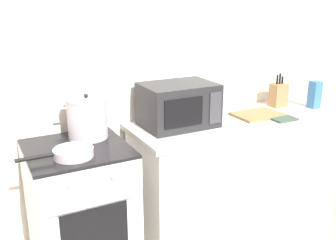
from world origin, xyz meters
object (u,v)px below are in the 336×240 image
(frying_pan, at_px, (72,153))
(microwave, at_px, (178,105))
(cutting_board, at_px, (258,115))
(knife_block, at_px, (278,95))
(pasta_box, at_px, (315,95))
(stove, at_px, (81,214))
(stock_pot, at_px, (87,118))
(oven_mitt, at_px, (283,119))

(frying_pan, bearing_deg, microwave, 15.06)
(cutting_board, bearing_deg, frying_pan, -174.56)
(frying_pan, distance_m, knife_block, 1.81)
(cutting_board, xyz_separation_m, knife_block, (0.33, 0.14, 0.09))
(microwave, height_order, cutting_board, microwave)
(frying_pan, xyz_separation_m, pasta_box, (2.01, 0.11, 0.08))
(microwave, xyz_separation_m, cutting_board, (0.65, -0.08, -0.14))
(knife_block, bearing_deg, frying_pan, -171.12)
(frying_pan, height_order, cutting_board, frying_pan)
(stove, height_order, pasta_box, pasta_box)
(microwave, distance_m, knife_block, 0.98)
(stove, relative_size, cutting_board, 2.56)
(stove, relative_size, microwave, 1.84)
(stove, height_order, stock_pot, stock_pot)
(stove, xyz_separation_m, stock_pot, (0.12, 0.13, 0.59))
(microwave, bearing_deg, frying_pan, -164.94)
(microwave, height_order, oven_mitt, microwave)
(frying_pan, distance_m, microwave, 0.84)
(stove, relative_size, stock_pot, 2.70)
(stove, distance_m, microwave, 0.97)
(stove, xyz_separation_m, oven_mitt, (1.50, -0.16, 0.47))
(frying_pan, bearing_deg, cutting_board, 5.44)
(stove, distance_m, pasta_box, 2.03)
(frying_pan, relative_size, knife_block, 1.55)
(frying_pan, bearing_deg, stove, 67.13)
(pasta_box, bearing_deg, frying_pan, -176.91)
(frying_pan, relative_size, cutting_board, 1.18)
(microwave, xyz_separation_m, pasta_box, (1.20, -0.11, -0.04))
(microwave, bearing_deg, stock_pot, 174.96)
(stock_pot, xyz_separation_m, microwave, (0.63, -0.06, 0.02))
(stove, height_order, microwave, microwave)
(oven_mitt, bearing_deg, frying_pan, 179.20)
(stove, distance_m, oven_mitt, 1.58)
(stove, distance_m, cutting_board, 1.47)
(frying_pan, bearing_deg, stock_pot, 57.42)
(cutting_board, height_order, pasta_box, pasta_box)
(frying_pan, xyz_separation_m, microwave, (0.80, 0.22, 0.12))
(pasta_box, bearing_deg, stock_pot, 174.91)
(frying_pan, distance_m, cutting_board, 1.46)
(cutting_board, bearing_deg, pasta_box, -3.09)
(stock_pot, bearing_deg, cutting_board, -5.96)
(frying_pan, relative_size, pasta_box, 1.94)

